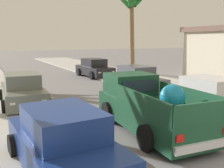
% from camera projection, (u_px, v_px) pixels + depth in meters
% --- Properties ---
extents(sidewalk_right, '(5.29, 60.00, 0.12)m').
position_uv_depth(sidewalk_right, '(155.00, 84.00, 18.26)').
color(sidewalk_right, '#B2AFA8').
rests_on(sidewalk_right, ground).
extents(curb_right, '(0.16, 60.00, 0.10)m').
position_uv_depth(curb_right, '(140.00, 85.00, 17.71)').
color(curb_right, silver).
rests_on(curb_right, ground).
extents(pickup_truck, '(2.48, 5.33, 1.80)m').
position_uv_depth(pickup_truck, '(148.00, 107.00, 9.07)').
color(pickup_truck, '#19472D').
rests_on(pickup_truck, ground).
extents(car_left_near, '(2.03, 4.26, 1.54)m').
position_uv_depth(car_left_near, '(210.00, 97.00, 11.00)').
color(car_left_near, silver).
rests_on(car_left_near, ground).
extents(car_right_near, '(2.14, 4.31, 1.54)m').
position_uv_depth(car_right_near, '(23.00, 91.00, 12.39)').
color(car_right_near, slate).
rests_on(car_right_near, ground).
extents(car_left_mid, '(2.21, 4.34, 1.54)m').
position_uv_depth(car_left_mid, '(94.00, 68.00, 22.25)').
color(car_left_mid, black).
rests_on(car_left_mid, ground).
extents(car_right_mid, '(2.20, 4.33, 1.54)m').
position_uv_depth(car_right_mid, '(62.00, 142.00, 6.13)').
color(car_right_mid, navy).
rests_on(car_right_mid, ground).
extents(car_left_far, '(2.08, 4.28, 1.54)m').
position_uv_depth(car_left_far, '(136.00, 79.00, 15.97)').
color(car_left_far, '#474C56').
rests_on(car_left_far, ground).
extents(palm_tree_left_fore, '(3.40, 3.45, 7.60)m').
position_uv_depth(palm_tree_left_fore, '(132.00, 7.00, 23.59)').
color(palm_tree_left_fore, brown).
rests_on(palm_tree_left_fore, ground).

